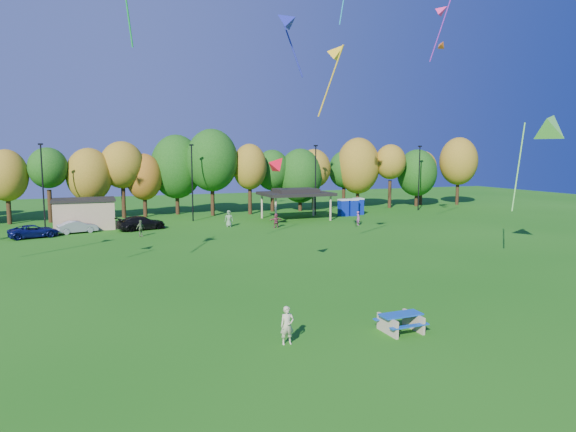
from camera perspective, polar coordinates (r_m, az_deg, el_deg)
name	(u,v)px	position (r m, az deg, el deg)	size (l,w,h in m)	color
ground	(319,331)	(24.07, 3.44, -12.59)	(160.00, 160.00, 0.00)	#19600F
tree_line	(160,170)	(66.66, -14.08, 4.96)	(93.57, 10.55, 11.15)	black
lamp_posts	(192,180)	(61.73, -10.60, 3.96)	(64.50, 0.25, 9.09)	black
utility_building	(84,214)	(58.91, -21.69, 0.25)	(6.30, 4.30, 3.25)	tan
pavilion	(296,193)	(62.38, 0.86, 2.57)	(8.20, 6.20, 3.77)	tan
porta_potties	(351,207)	(67.11, 7.07, 1.00)	(3.75, 1.99, 2.18)	#0C219D
picnic_table	(401,321)	(24.27, 12.41, -11.35)	(1.98, 1.65, 0.84)	tan
kite_flyer	(287,325)	(22.17, -0.09, -12.06)	(0.60, 0.39, 1.65)	beige
car_b	(77,227)	(56.16, -22.36, -1.12)	(1.34, 3.86, 1.27)	#9D9DA2
car_c	(34,231)	(54.80, -26.41, -1.53)	(2.06, 4.48, 1.24)	#0D1350
car_d	(141,223)	(56.29, -16.00, -0.74)	(2.06, 5.07, 1.47)	black
far_person_0	(276,220)	(55.74, -1.34, -0.49)	(1.45, 0.46, 1.56)	#883949
far_person_1	(229,219)	(56.61, -6.59, -0.29)	(0.89, 0.58, 1.83)	#6A9163
far_person_4	(140,228)	(51.69, -16.08, -1.33)	(0.95, 0.40, 1.62)	#5B7246
far_person_5	(358,218)	(58.14, 7.80, -0.24)	(0.58, 0.38, 1.58)	#9F4B8F
kite_0	(443,10)	(50.87, 16.81, 21.09)	(1.65, 1.70, 1.38)	#FF2A77
kite_2	(278,163)	(31.78, -1.13, 5.90)	(1.56, 1.29, 1.37)	#FE0E25
kite_3	(442,44)	(56.62, 16.73, 17.80)	(0.99, 1.24, 1.15)	#E4571A
kite_5	(338,52)	(37.90, 5.62, 17.69)	(2.86, 2.71, 5.47)	yellow
kite_7	(551,124)	(42.93, 27.18, 9.10)	(4.87, 3.67, 8.06)	#5EC746
kite_9	(284,20)	(37.05, -0.45, 20.92)	(2.62, 2.18, 4.53)	navy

